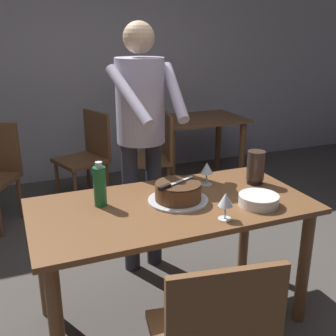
{
  "coord_description": "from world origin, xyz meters",
  "views": [
    {
      "loc": [
        -0.8,
        -1.89,
        1.66
      ],
      "look_at": [
        0.04,
        0.17,
        0.9
      ],
      "focal_mm": 43.12,
      "sensor_mm": 36.0,
      "label": 1
    }
  ],
  "objects_px": {
    "plate_stack": "(259,200)",
    "hurricane_lamp": "(256,167)",
    "water_bottle": "(100,186)",
    "background_table": "(198,132)",
    "cake_knife": "(169,185)",
    "background_chair_0": "(87,153)",
    "wine_glass_near": "(226,200)",
    "person_cutting_cake": "(141,124)",
    "main_dining_table": "(172,223)",
    "wine_glass_far": "(207,169)",
    "background_chair_2": "(155,153)",
    "cake_on_platter": "(178,193)"
  },
  "relations": [
    {
      "from": "wine_glass_near",
      "to": "hurricane_lamp",
      "type": "distance_m",
      "value": 0.57
    },
    {
      "from": "cake_knife",
      "to": "wine_glass_near",
      "type": "relative_size",
      "value": 1.77
    },
    {
      "from": "plate_stack",
      "to": "background_chair_0",
      "type": "distance_m",
      "value": 2.29
    },
    {
      "from": "hurricane_lamp",
      "to": "person_cutting_cake",
      "type": "xyz_separation_m",
      "value": [
        -0.57,
        0.5,
        0.22
      ]
    },
    {
      "from": "main_dining_table",
      "to": "cake_knife",
      "type": "height_order",
      "value": "cake_knife"
    },
    {
      "from": "cake_knife",
      "to": "background_chair_2",
      "type": "bearing_deg",
      "value": 72.14
    },
    {
      "from": "hurricane_lamp",
      "to": "background_chair_2",
      "type": "bearing_deg",
      "value": 91.76
    },
    {
      "from": "main_dining_table",
      "to": "background_chair_0",
      "type": "xyz_separation_m",
      "value": [
        -0.08,
        2.01,
        -0.14
      ]
    },
    {
      "from": "main_dining_table",
      "to": "person_cutting_cake",
      "type": "height_order",
      "value": "person_cutting_cake"
    },
    {
      "from": "background_chair_2",
      "to": "background_chair_0",
      "type": "bearing_deg",
      "value": 158.41
    },
    {
      "from": "cake_knife",
      "to": "hurricane_lamp",
      "type": "distance_m",
      "value": 0.63
    },
    {
      "from": "background_chair_2",
      "to": "wine_glass_far",
      "type": "bearing_deg",
      "value": -98.65
    },
    {
      "from": "main_dining_table",
      "to": "plate_stack",
      "type": "bearing_deg",
      "value": -24.68
    },
    {
      "from": "wine_glass_far",
      "to": "background_chair_2",
      "type": "xyz_separation_m",
      "value": [
        0.24,
        1.57,
        -0.36
      ]
    },
    {
      "from": "water_bottle",
      "to": "hurricane_lamp",
      "type": "distance_m",
      "value": 0.97
    },
    {
      "from": "wine_glass_near",
      "to": "person_cutting_cake",
      "type": "bearing_deg",
      "value": 99.31
    },
    {
      "from": "hurricane_lamp",
      "to": "wine_glass_far",
      "type": "bearing_deg",
      "value": 161.91
    },
    {
      "from": "cake_knife",
      "to": "person_cutting_cake",
      "type": "relative_size",
      "value": 0.15
    },
    {
      "from": "water_bottle",
      "to": "background_table",
      "type": "height_order",
      "value": "water_bottle"
    },
    {
      "from": "plate_stack",
      "to": "background_chair_0",
      "type": "bearing_deg",
      "value": 103.08
    },
    {
      "from": "plate_stack",
      "to": "wine_glass_near",
      "type": "height_order",
      "value": "wine_glass_near"
    },
    {
      "from": "plate_stack",
      "to": "hurricane_lamp",
      "type": "bearing_deg",
      "value": 59.73
    },
    {
      "from": "hurricane_lamp",
      "to": "cake_on_platter",
      "type": "bearing_deg",
      "value": -172.14
    },
    {
      "from": "cake_on_platter",
      "to": "background_chair_0",
      "type": "height_order",
      "value": "background_chair_0"
    },
    {
      "from": "main_dining_table",
      "to": "hurricane_lamp",
      "type": "xyz_separation_m",
      "value": [
        0.6,
        0.1,
        0.23
      ]
    },
    {
      "from": "cake_knife",
      "to": "background_chair_0",
      "type": "distance_m",
      "value": 2.06
    },
    {
      "from": "cake_on_platter",
      "to": "background_chair_2",
      "type": "relative_size",
      "value": 0.38
    },
    {
      "from": "person_cutting_cake",
      "to": "background_chair_2",
      "type": "xyz_separation_m",
      "value": [
        0.52,
        1.16,
        -0.58
      ]
    },
    {
      "from": "cake_on_platter",
      "to": "wine_glass_far",
      "type": "relative_size",
      "value": 2.36
    },
    {
      "from": "wine_glass_near",
      "to": "person_cutting_cake",
      "type": "relative_size",
      "value": 0.08
    },
    {
      "from": "background_chair_2",
      "to": "background_table",
      "type": "bearing_deg",
      "value": 27.13
    },
    {
      "from": "cake_knife",
      "to": "wine_glass_far",
      "type": "xyz_separation_m",
      "value": [
        0.33,
        0.2,
        -0.01
      ]
    },
    {
      "from": "plate_stack",
      "to": "hurricane_lamp",
      "type": "height_order",
      "value": "hurricane_lamp"
    },
    {
      "from": "water_bottle",
      "to": "person_cutting_cake",
      "type": "distance_m",
      "value": 0.65
    },
    {
      "from": "wine_glass_near",
      "to": "water_bottle",
      "type": "distance_m",
      "value": 0.68
    },
    {
      "from": "wine_glass_far",
      "to": "hurricane_lamp",
      "type": "bearing_deg",
      "value": -18.09
    },
    {
      "from": "cake_knife",
      "to": "person_cutting_cake",
      "type": "bearing_deg",
      "value": 85.37
    },
    {
      "from": "plate_stack",
      "to": "hurricane_lamp",
      "type": "xyz_separation_m",
      "value": [
        0.17,
        0.29,
        0.08
      ]
    },
    {
      "from": "cake_knife",
      "to": "background_chair_2",
      "type": "distance_m",
      "value": 1.9
    },
    {
      "from": "main_dining_table",
      "to": "person_cutting_cake",
      "type": "xyz_separation_m",
      "value": [
        0.03,
        0.6,
        0.45
      ]
    },
    {
      "from": "background_chair_0",
      "to": "hurricane_lamp",
      "type": "bearing_deg",
      "value": -70.35
    },
    {
      "from": "hurricane_lamp",
      "to": "water_bottle",
      "type": "bearing_deg",
      "value": 178.14
    },
    {
      "from": "hurricane_lamp",
      "to": "person_cutting_cake",
      "type": "height_order",
      "value": "person_cutting_cake"
    },
    {
      "from": "water_bottle",
      "to": "background_table",
      "type": "distance_m",
      "value": 2.52
    },
    {
      "from": "cake_knife",
      "to": "plate_stack",
      "type": "distance_m",
      "value": 0.5
    },
    {
      "from": "cake_knife",
      "to": "wine_glass_far",
      "type": "height_order",
      "value": "wine_glass_far"
    },
    {
      "from": "wine_glass_far",
      "to": "person_cutting_cake",
      "type": "height_order",
      "value": "person_cutting_cake"
    },
    {
      "from": "background_chair_0",
      "to": "background_chair_2",
      "type": "distance_m",
      "value": 0.68
    },
    {
      "from": "cake_on_platter",
      "to": "water_bottle",
      "type": "relative_size",
      "value": 1.36
    },
    {
      "from": "water_bottle",
      "to": "plate_stack",
      "type": "bearing_deg",
      "value": -22.06
    }
  ]
}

